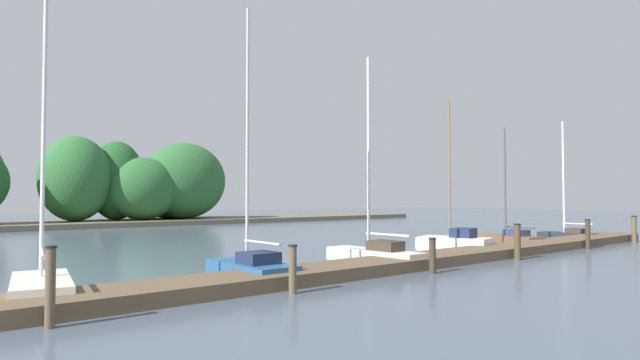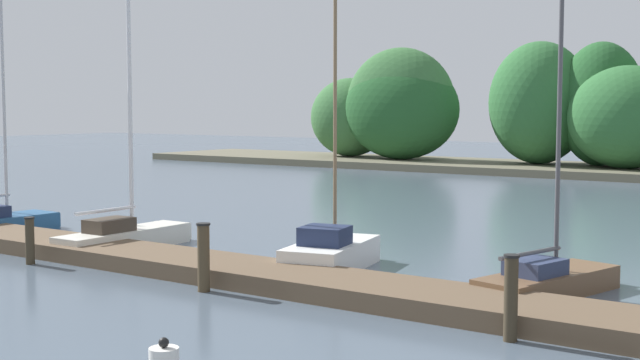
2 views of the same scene
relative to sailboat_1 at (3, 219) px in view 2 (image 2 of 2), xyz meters
name	(u,v)px [view 2 (image 2 of 2)]	position (x,y,z in m)	size (l,w,h in m)	color
dock_pier	(167,261)	(7.62, -1.20, -0.20)	(29.53, 1.80, 0.35)	brown
far_shore	(556,117)	(4.43, 30.53, 2.58)	(58.93, 8.18, 7.06)	#66604C
sailboat_1	(3,219)	(0.00, 0.00, 0.00)	(1.26, 3.28, 7.56)	#285684
sailboat_2	(127,233)	(4.91, 0.11, 0.03)	(1.06, 3.99, 7.06)	silver
sailboat_3	(333,251)	(10.50, 0.87, 0.02)	(1.86, 3.21, 6.36)	white
sailboat_4	(551,278)	(15.22, 1.11, -0.05)	(1.77, 3.58, 5.63)	brown
mooring_piling_2	(30,240)	(4.73, -2.53, 0.16)	(0.23, 0.23, 1.05)	#3D3323
mooring_piling_3	(204,257)	(9.80, -2.38, 0.28)	(0.26, 0.26, 1.30)	#4C3D28
mooring_piling_4	(511,298)	(15.89, -2.29, 0.28)	(0.24, 0.24, 1.30)	#3D3323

